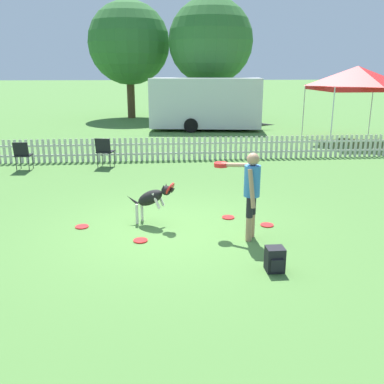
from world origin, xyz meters
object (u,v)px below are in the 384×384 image
(frisbee_near_dog, at_px, (267,225))
(tree_right_grove, at_px, (129,43))
(leaping_dog, at_px, (152,197))
(tree_left_grove, at_px, (211,42))
(backpack_on_grass, at_px, (275,259))
(equipment_trailer, at_px, (206,103))
(frisbee_near_handler, at_px, (82,227))
(folding_chair_center, at_px, (104,150))
(frisbee_midfield, at_px, (140,240))
(handler_person, at_px, (249,186))
(canopy_tent_main, at_px, (357,78))
(frisbee_far_scatter, at_px, (228,217))
(folding_chair_blue_left, at_px, (22,153))

(frisbee_near_dog, relative_size, tree_right_grove, 0.04)
(leaping_dog, relative_size, tree_left_grove, 0.15)
(leaping_dog, distance_m, backpack_on_grass, 2.88)
(frisbee_near_dog, bearing_deg, equipment_trailer, 87.85)
(tree_left_grove, bearing_deg, frisbee_near_handler, -105.57)
(folding_chair_center, bearing_deg, frisbee_near_dog, 138.33)
(frisbee_near_handler, distance_m, frisbee_near_dog, 3.58)
(leaping_dog, bearing_deg, frisbee_near_dog, 110.34)
(frisbee_near_handler, relative_size, backpack_on_grass, 0.68)
(frisbee_midfield, distance_m, tree_right_grove, 20.80)
(backpack_on_grass, bearing_deg, frisbee_near_handler, 145.91)
(equipment_trailer, bearing_deg, handler_person, -85.93)
(equipment_trailer, bearing_deg, backpack_on_grass, -85.16)
(leaping_dog, xyz_separation_m, canopy_tent_main, (8.43, 9.41, 2.03))
(frisbee_far_scatter, xyz_separation_m, tree_right_grove, (-2.75, 19.23, 4.42))
(folding_chair_center, relative_size, equipment_trailer, 0.14)
(frisbee_near_dog, bearing_deg, frisbee_far_scatter, 142.70)
(frisbee_near_dog, relative_size, folding_chair_blue_left, 0.29)
(frisbee_near_dog, bearing_deg, tree_right_grove, 99.85)
(backpack_on_grass, xyz_separation_m, canopy_tent_main, (6.62, 11.61, 2.39))
(leaping_dog, height_order, backpack_on_grass, leaping_dog)
(handler_person, height_order, frisbee_near_dog, handler_person)
(folding_chair_blue_left, xyz_separation_m, tree_left_grove, (7.25, 12.11, 3.90))
(frisbee_midfield, bearing_deg, tree_right_grove, 92.80)
(frisbee_far_scatter, height_order, folding_chair_center, folding_chair_center)
(handler_person, xyz_separation_m, frisbee_midfield, (-1.92, 0.03, -0.97))
(frisbee_near_handler, height_order, frisbee_far_scatter, same)
(leaping_dog, height_order, equipment_trailer, equipment_trailer)
(frisbee_near_dog, distance_m, frisbee_far_scatter, 0.85)
(frisbee_far_scatter, xyz_separation_m, canopy_tent_main, (6.90, 9.19, 2.57))
(folding_chair_blue_left, relative_size, equipment_trailer, 0.14)
(backpack_on_grass, bearing_deg, tree_right_grove, 97.97)
(frisbee_near_handler, relative_size, tree_right_grove, 0.04)
(equipment_trailer, bearing_deg, folding_chair_center, -108.37)
(leaping_dog, xyz_separation_m, backpack_on_grass, (1.81, -2.21, -0.36))
(handler_person, relative_size, frisbee_far_scatter, 6.17)
(frisbee_near_dog, bearing_deg, leaping_dog, 172.27)
(handler_person, xyz_separation_m, tree_right_grove, (-2.91, 20.33, 3.46))
(tree_right_grove, bearing_deg, frisbee_near_handler, -90.43)
(equipment_trailer, height_order, tree_left_grove, tree_left_grove)
(frisbee_midfield, relative_size, backpack_on_grass, 0.68)
(leaping_dog, relative_size, folding_chair_blue_left, 1.14)
(frisbee_near_dog, height_order, equipment_trailer, equipment_trailer)
(canopy_tent_main, bearing_deg, equipment_trailer, 143.37)
(handler_person, bearing_deg, tree_right_grove, 36.22)
(frisbee_far_scatter, bearing_deg, equipment_trailer, 84.90)
(leaping_dog, xyz_separation_m, tree_left_grove, (3.42, 17.12, 3.88))
(backpack_on_grass, height_order, tree_right_grove, tree_right_grove)
(leaping_dog, height_order, frisbee_far_scatter, leaping_dog)
(canopy_tent_main, bearing_deg, backpack_on_grass, -119.68)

